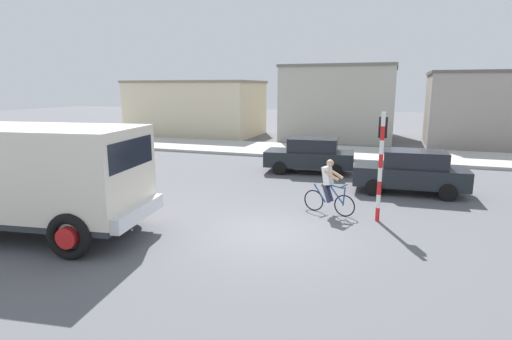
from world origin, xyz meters
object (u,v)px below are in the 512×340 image
object	(u,v)px
traffic_light_pole	(381,151)
truck_foreground	(42,174)
car_red_near	(411,171)
car_white_mid	(310,155)
cyclist	(329,187)

from	to	relation	value
traffic_light_pole	truck_foreground	bearing A→B (deg)	-153.17
traffic_light_pole	car_red_near	distance (m)	4.03
car_red_near	car_white_mid	size ratio (longest dim) A/B	0.98
car_red_near	car_white_mid	xyz separation A→B (m)	(-4.28, 2.46, 0.00)
car_red_near	cyclist	bearing A→B (deg)	-124.96
car_white_mid	truck_foreground	bearing A→B (deg)	-115.69
truck_foreground	cyclist	bearing A→B (deg)	32.64
traffic_light_pole	car_red_near	bearing A→B (deg)	75.09
cyclist	traffic_light_pole	world-z (taller)	traffic_light_pole
cyclist	car_red_near	xyz separation A→B (m)	(2.48, 3.54, -0.05)
truck_foreground	traffic_light_pole	bearing A→B (deg)	26.83
cyclist	traffic_light_pole	xyz separation A→B (m)	(1.49, -0.16, 1.20)
traffic_light_pole	cyclist	bearing A→B (deg)	173.90
traffic_light_pole	car_white_mid	distance (m)	7.10
truck_foreground	car_white_mid	xyz separation A→B (m)	(4.98, 10.34, -0.85)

